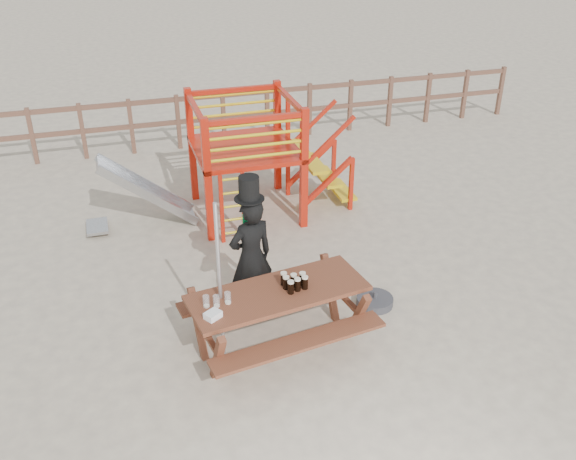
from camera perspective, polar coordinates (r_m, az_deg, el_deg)
name	(u,v)px	position (r m, az deg, el deg)	size (l,w,h in m)	color
ground	(296,333)	(8.56, 0.75, -9.18)	(60.00, 60.00, 0.00)	#C0B195
back_fence	(201,114)	(14.31, -7.76, 10.19)	(15.09, 0.09, 1.20)	brown
playground_fort	(241,157)	(11.06, -4.18, 6.51)	(4.71, 1.84, 2.10)	#B31C0B
picnic_table	(278,312)	(8.03, -0.87, -7.28)	(2.40, 1.83, 0.85)	brown
man_with_hat	(251,254)	(8.49, -3.30, -2.15)	(0.71, 0.56, 2.03)	black
metal_pole	(220,283)	(7.66, -6.08, -4.69)	(0.05, 0.05, 2.12)	#B2B2B7
parasol_base	(375,301)	(9.13, 7.72, -6.27)	(0.51, 0.51, 0.22)	#35353A
paper_bag	(213,315)	(7.43, -6.69, -7.52)	(0.18, 0.14, 0.08)	white
stout_pints	(294,282)	(7.86, 0.55, -4.63)	(0.30, 0.29, 0.17)	black
empty_glasses	(217,301)	(7.61, -6.35, -6.26)	(0.34, 0.11, 0.15)	silver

